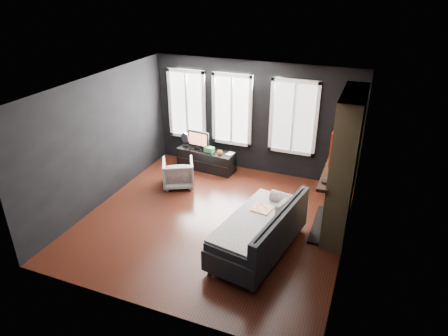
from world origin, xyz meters
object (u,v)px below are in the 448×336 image
at_px(mug, 220,152).
at_px(book, 227,149).
at_px(armchair, 178,172).
at_px(monitor, 198,139).
at_px(media_console, 206,160).
at_px(sofa, 259,228).
at_px(mantel_vase, 333,156).

bearing_deg(mug, book, 37.74).
relative_size(armchair, book, 3.27).
distance_m(armchair, monitor, 1.15).
height_order(media_console, monitor, monitor).
xyz_separation_m(sofa, book, (-1.63, 2.71, 0.15)).
relative_size(mug, mantel_vase, 0.66).
bearing_deg(monitor, media_console, -2.03).
relative_size(sofa, mug, 18.43).
height_order(monitor, mantel_vase, mantel_vase).
height_order(media_console, mug, mug).
xyz_separation_m(media_console, book, (0.56, 0.03, 0.36)).
distance_m(book, mantel_vase, 2.88).
xyz_separation_m(sofa, mug, (-1.79, 2.59, 0.10)).
relative_size(monitor, mug, 5.01).
xyz_separation_m(sofa, mantel_vase, (0.95, 1.63, 0.85)).
distance_m(media_console, mantel_vase, 3.47).
height_order(sofa, mantel_vase, mantel_vase).
xyz_separation_m(armchair, media_console, (0.25, 1.04, -0.10)).
height_order(media_console, mantel_vase, mantel_vase).
distance_m(monitor, mug, 0.66).
height_order(armchair, media_console, armchair).
distance_m(media_console, monitor, 0.56).
bearing_deg(monitor, sofa, -41.25).
bearing_deg(armchair, monitor, -119.77).
bearing_deg(mug, armchair, -124.47).
relative_size(armchair, media_console, 0.48).
bearing_deg(sofa, media_console, 139.23).
bearing_deg(monitor, mug, -4.29).
height_order(media_console, book, book).
relative_size(media_console, monitor, 2.51).
xyz_separation_m(media_console, monitor, (-0.22, 0.04, 0.51)).
xyz_separation_m(armchair, mug, (0.65, 0.95, 0.21)).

